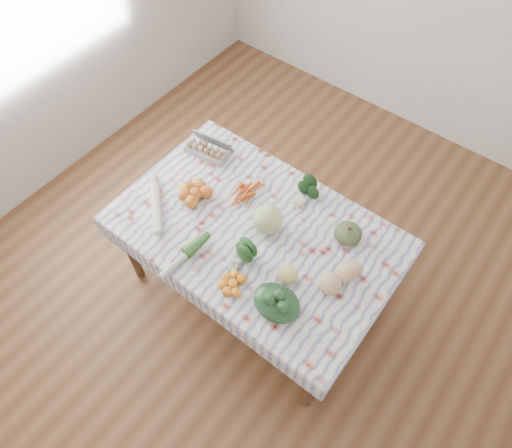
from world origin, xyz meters
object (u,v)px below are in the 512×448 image
object	(u,v)px
egg_carton	(206,151)
cabbage	(268,219)
kabocha_squash	(348,233)
butternut_squash	(340,277)
dining_table	(256,237)
grapefruit	(288,275)

from	to	relation	value
egg_carton	cabbage	bearing A→B (deg)	-27.22
kabocha_squash	cabbage	bearing A→B (deg)	-151.14
egg_carton	cabbage	size ratio (longest dim) A/B	1.64
butternut_squash	dining_table	bearing A→B (deg)	-163.59
egg_carton	grapefruit	bearing A→B (deg)	-32.72
egg_carton	kabocha_squash	xyz separation A→B (m)	(1.08, 0.01, 0.01)
dining_table	grapefruit	size ratio (longest dim) A/B	14.78
butternut_squash	grapefruit	distance (m)	0.28
kabocha_squash	butternut_squash	xyz separation A→B (m)	(0.11, -0.27, 0.00)
dining_table	egg_carton	size ratio (longest dim) A/B	5.51
kabocha_squash	grapefruit	size ratio (longest dim) A/B	1.49
dining_table	kabocha_squash	world-z (taller)	kabocha_squash
cabbage	kabocha_squash	bearing A→B (deg)	28.86
cabbage	butternut_squash	xyz separation A→B (m)	(0.52, -0.04, -0.03)
cabbage	butternut_squash	world-z (taller)	cabbage
dining_table	cabbage	xyz separation A→B (m)	(0.05, 0.05, 0.17)
dining_table	kabocha_squash	distance (m)	0.55
cabbage	grapefruit	distance (m)	0.36
egg_carton	butternut_squash	bearing A→B (deg)	-21.51
dining_table	grapefruit	distance (m)	0.40
egg_carton	kabocha_squash	size ratio (longest dim) A/B	1.80
grapefruit	egg_carton	bearing A→B (deg)	156.44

